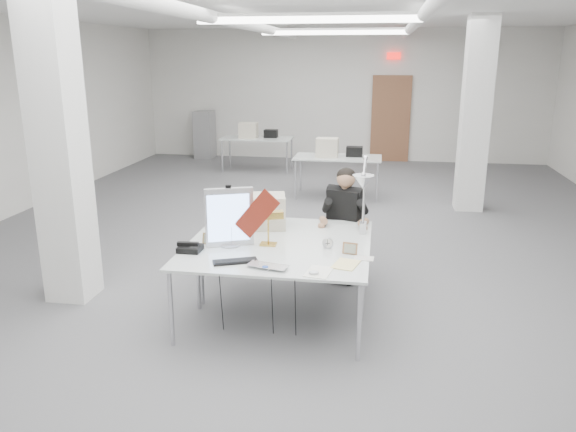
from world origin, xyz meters
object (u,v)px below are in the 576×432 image
(desk_main, at_px, (271,259))
(office_chair, at_px, (345,233))
(laptop, at_px, (265,268))
(desk_phone, at_px, (190,248))
(seated_person, at_px, (345,206))
(architect_lamp, at_px, (364,193))
(beige_monitor, at_px, (268,211))
(bankers_lamp, at_px, (268,227))
(monitor, at_px, (229,217))

(desk_main, xyz_separation_m, office_chair, (0.59, 1.48, -0.19))
(laptop, bearing_deg, desk_main, 105.08)
(desk_phone, bearing_deg, seated_person, 45.09)
(laptop, xyz_separation_m, architect_lamp, (0.80, 0.95, 0.48))
(architect_lamp, bearing_deg, beige_monitor, 140.78)
(office_chair, relative_size, bankers_lamp, 2.95)
(desk_main, height_order, desk_phone, desk_phone)
(desk_main, bearing_deg, office_chair, 68.26)
(office_chair, distance_m, laptop, 1.89)
(monitor, distance_m, bankers_lamp, 0.39)
(laptop, height_order, beige_monitor, beige_monitor)
(desk_main, distance_m, seated_person, 1.56)
(desk_main, relative_size, laptop, 4.99)
(laptop, distance_m, architect_lamp, 1.33)
(office_chair, bearing_deg, architect_lamp, -54.71)
(bankers_lamp, bearing_deg, office_chair, 38.13)
(bankers_lamp, bearing_deg, beige_monitor, 81.45)
(seated_person, xyz_separation_m, desk_phone, (-1.39, -1.37, -0.12))
(seated_person, bearing_deg, laptop, -88.01)
(office_chair, height_order, bankers_lamp, bankers_lamp)
(monitor, xyz_separation_m, beige_monitor, (0.24, 0.67, -0.11))
(bankers_lamp, bearing_deg, laptop, -101.72)
(laptop, distance_m, desk_phone, 0.88)
(monitor, distance_m, desk_phone, 0.48)
(desk_phone, xyz_separation_m, beige_monitor, (0.58, 0.89, 0.15))
(seated_person, xyz_separation_m, beige_monitor, (-0.81, -0.48, 0.03))
(laptop, bearing_deg, architect_lamp, 62.88)
(desk_main, xyz_separation_m, bankers_lamp, (-0.09, 0.36, 0.20))
(beige_monitor, bearing_deg, laptop, -91.81)
(monitor, bearing_deg, office_chair, 27.03)
(office_chair, bearing_deg, monitor, -110.73)
(office_chair, distance_m, monitor, 1.67)
(desk_main, bearing_deg, monitor, 148.32)
(desk_main, bearing_deg, beige_monitor, 102.77)
(monitor, distance_m, architect_lamp, 1.34)
(office_chair, height_order, seated_person, seated_person)
(desk_main, height_order, architect_lamp, architect_lamp)
(bankers_lamp, xyz_separation_m, beige_monitor, (-0.12, 0.59, -0.01))
(desk_main, distance_m, office_chair, 1.61)
(monitor, bearing_deg, architect_lamp, -5.79)
(desk_main, xyz_separation_m, monitor, (-0.46, 0.28, 0.30))
(bankers_lamp, bearing_deg, desk_main, -96.31)
(desk_main, relative_size, desk_phone, 8.32)
(desk_main, height_order, office_chair, office_chair)
(laptop, relative_size, architect_lamp, 0.37)
(seated_person, xyz_separation_m, architect_lamp, (0.22, -0.79, 0.35))
(desk_phone, distance_m, beige_monitor, 1.07)
(monitor, height_order, desk_phone, monitor)
(office_chair, bearing_deg, bankers_lamp, -100.91)
(desk_main, xyz_separation_m, architect_lamp, (0.81, 0.65, 0.51))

